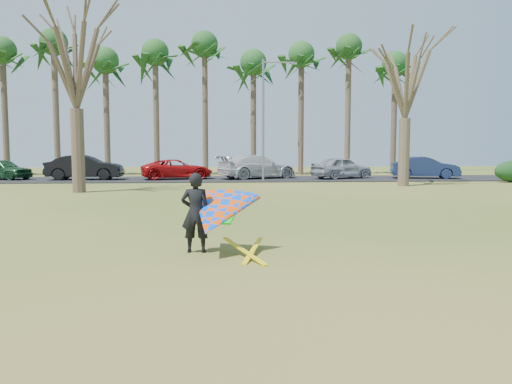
{
  "coord_description": "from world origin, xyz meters",
  "views": [
    {
      "loc": [
        -0.98,
        -10.78,
        2.22
      ],
      "look_at": [
        0.0,
        2.0,
        1.1
      ],
      "focal_mm": 35.0,
      "sensor_mm": 36.0,
      "label": 1
    }
  ],
  "objects": [
    {
      "name": "streetlight",
      "position": [
        2.16,
        22.0,
        4.46
      ],
      "size": [
        2.28,
        0.18,
        8.0
      ],
      "color": "gray",
      "rests_on": "ground"
    },
    {
      "name": "palm_1",
      "position": [
        -18.0,
        31.0,
        9.85
      ],
      "size": [
        4.84,
        4.84,
        11.54
      ],
      "color": "#4B3B2D",
      "rests_on": "ground"
    },
    {
      "name": "palm_2",
      "position": [
        -14.0,
        31.0,
        10.52
      ],
      "size": [
        4.84,
        4.84,
        12.24
      ],
      "color": "brown",
      "rests_on": "ground"
    },
    {
      "name": "bare_tree_right",
      "position": [
        10.0,
        18.0,
        6.57
      ],
      "size": [
        6.27,
        6.27,
        9.21
      ],
      "color": "#4F3E2F",
      "rests_on": "ground"
    },
    {
      "name": "palm_8",
      "position": [
        10.0,
        31.0,
        10.52
      ],
      "size": [
        4.84,
        4.84,
        12.24
      ],
      "color": "brown",
      "rests_on": "ground"
    },
    {
      "name": "car_2",
      "position": [
        -3.87,
        24.83,
        0.75
      ],
      "size": [
        5.42,
        3.49,
        1.39
      ],
      "primitive_type": "imported",
      "rotation": [
        0.0,
        0.0,
        1.82
      ],
      "color": "#AE0D0F",
      "rests_on": "parking_strip"
    },
    {
      "name": "palm_6",
      "position": [
        2.0,
        31.0,
        9.17
      ],
      "size": [
        4.84,
        4.84,
        10.84
      ],
      "color": "brown",
      "rests_on": "ground"
    },
    {
      "name": "car_4",
      "position": [
        7.93,
        24.63,
        0.84
      ],
      "size": [
        4.95,
        3.6,
        1.57
      ],
      "primitive_type": "imported",
      "rotation": [
        0.0,
        0.0,
        2.0
      ],
      "color": "#979AA3",
      "rests_on": "parking_strip"
    },
    {
      "name": "car_5",
      "position": [
        13.99,
        24.33,
        0.85
      ],
      "size": [
        5.02,
        2.73,
        1.57
      ],
      "primitive_type": "imported",
      "rotation": [
        0.0,
        0.0,
        1.34
      ],
      "color": "#182449",
      "rests_on": "parking_strip"
    },
    {
      "name": "bare_tree_left",
      "position": [
        -8.0,
        15.0,
        6.92
      ],
      "size": [
        6.6,
        6.6,
        9.7
      ],
      "color": "brown",
      "rests_on": "ground"
    },
    {
      "name": "palm_5",
      "position": [
        -2.0,
        31.0,
        10.52
      ],
      "size": [
        4.84,
        4.84,
        12.24
      ],
      "color": "#46382A",
      "rests_on": "ground"
    },
    {
      "name": "parking_strip",
      "position": [
        0.0,
        25.0,
        0.03
      ],
      "size": [
        46.0,
        7.0,
        0.06
      ],
      "primitive_type": "cube",
      "color": "black",
      "rests_on": "ground"
    },
    {
      "name": "kite_flyer",
      "position": [
        -1.06,
        -0.39,
        0.85
      ],
      "size": [
        2.13,
        2.39,
        2.02
      ],
      "color": "black",
      "rests_on": "ground"
    },
    {
      "name": "palm_7",
      "position": [
        6.0,
        31.0,
        9.85
      ],
      "size": [
        4.84,
        4.84,
        11.54
      ],
      "color": "#443629",
      "rests_on": "ground"
    },
    {
      "name": "palm_4",
      "position": [
        -6.0,
        31.0,
        9.85
      ],
      "size": [
        4.84,
        4.84,
        11.54
      ],
      "color": "brown",
      "rests_on": "ground"
    },
    {
      "name": "car_0",
      "position": [
        -16.04,
        25.32,
        0.78
      ],
      "size": [
        4.57,
        3.16,
        1.45
      ],
      "primitive_type": "imported",
      "rotation": [
        0.0,
        0.0,
        1.19
      ],
      "color": "#1A4223",
      "rests_on": "parking_strip"
    },
    {
      "name": "car_1",
      "position": [
        -10.19,
        24.62,
        0.91
      ],
      "size": [
        5.16,
        1.81,
        1.7
      ],
      "primitive_type": "imported",
      "rotation": [
        0.0,
        0.0,
        1.57
      ],
      "color": "black",
      "rests_on": "parking_strip"
    },
    {
      "name": "palm_3",
      "position": [
        -10.0,
        31.0,
        9.17
      ],
      "size": [
        4.84,
        4.84,
        10.84
      ],
      "color": "brown",
      "rests_on": "ground"
    },
    {
      "name": "palm_9",
      "position": [
        14.0,
        31.0,
        9.17
      ],
      "size": [
        4.84,
        4.84,
        10.84
      ],
      "color": "#46362A",
      "rests_on": "ground"
    },
    {
      "name": "car_3",
      "position": [
        1.86,
        25.14,
        0.91
      ],
      "size": [
        6.29,
        4.56,
        1.69
      ],
      "primitive_type": "imported",
      "rotation": [
        0.0,
        0.0,
        2.0
      ],
      "color": "silver",
      "rests_on": "parking_strip"
    },
    {
      "name": "ground",
      "position": [
        0.0,
        0.0,
        0.0
      ],
      "size": [
        100.0,
        100.0,
        0.0
      ],
      "primitive_type": "plane",
      "color": "#2A5212",
      "rests_on": "ground"
    }
  ]
}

